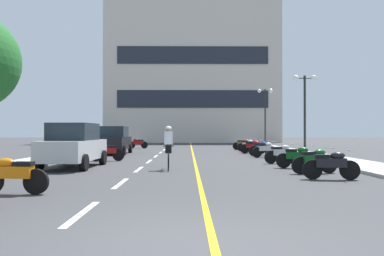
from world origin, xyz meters
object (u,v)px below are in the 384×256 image
Objects in this scene: street_lamp_mid at (305,96)px; motorcycle_12 at (243,144)px; motorcycle_11 at (248,145)px; motorcycle_4 at (298,157)px; motorcycle_13 at (138,143)px; motorcycle_1 at (13,174)px; motorcycle_9 at (253,147)px; parked_car_mid at (114,140)px; motorcycle_2 at (331,164)px; cyclist_rider at (168,147)px; motorcycle_5 at (282,153)px; street_lamp_far at (265,104)px; motorcycle_3 at (315,160)px; motorcycle_7 at (266,149)px; motorcycle_10 at (253,146)px; motorcycle_6 at (107,152)px; parked_car_near at (74,145)px; motorcycle_8 at (262,148)px.

motorcycle_12 is (-2.70, 7.37, -3.20)m from street_lamp_mid.
motorcycle_11 is 1.94m from motorcycle_12.
motorcycle_4 is 0.99× the size of motorcycle_13.
motorcycle_1 and motorcycle_9 have the same top height.
parked_car_mid is 16.40m from motorcycle_2.
motorcycle_5 is at bearing 29.71° from cyclist_rider.
street_lamp_far reaches higher than motorcycle_9.
motorcycle_1 is 1.01× the size of motorcycle_3.
motorcycle_3 is 1.01× the size of motorcycle_11.
motorcycle_12 is 0.98× the size of motorcycle_13.
street_lamp_mid reaches higher than motorcycle_7.
motorcycle_10 is 13.17m from cyclist_rider.
motorcycle_4 and motorcycle_5 have the same top height.
cyclist_rider is (-8.09, -21.46, -3.16)m from street_lamp_far.
motorcycle_1 is 1.02× the size of motorcycle_12.
motorcycle_2 is 17.13m from motorcycle_11.
motorcycle_3 is at bearing -89.52° from motorcycle_9.
motorcycle_11 is (8.65, 19.74, 0.00)m from motorcycle_1.
cyclist_rider reaches higher than motorcycle_6.
motorcycle_5 and motorcycle_7 have the same top height.
parked_car_mid reaches higher than motorcycle_12.
motorcycle_11 is at bearing 89.55° from motorcycle_2.
parked_car_near is 14.45m from motorcycle_10.
street_lamp_mid is 2.88× the size of motorcycle_12.
motorcycle_1 and motorcycle_4 have the same top height.
motorcycle_4 is 6.50m from motorcycle_7.
motorcycle_1 is 15.35m from motorcycle_7.
parked_car_near is at bearing -89.03° from parked_car_mid.
street_lamp_mid is 4.16m from motorcycle_8.
parked_car_mid is at bearing 159.80° from motorcycle_7.
street_lamp_mid is at bearing 71.16° from motorcycle_4.
motorcycle_6 is at bearing -123.71° from street_lamp_far.
motorcycle_11 is at bearing 89.71° from motorcycle_3.
motorcycle_13 is (-11.53, 10.12, -3.20)m from street_lamp_mid.
motorcycle_6 is 14.36m from motorcycle_12.
motorcycle_2 is 3.63m from motorcycle_4.
cyclist_rider is at bearing 59.51° from motorcycle_1.
motorcycle_10 is (0.04, 3.44, 0.00)m from motorcycle_8.
parked_car_near reaches higher than motorcycle_3.
motorcycle_1 is at bearing -128.26° from street_lamp_mid.
street_lamp_mid reaches higher than motorcycle_13.
cyclist_rider reaches higher than motorcycle_7.
street_lamp_mid is 1.14× the size of parked_car_near.
parked_car_mid is 2.49× the size of motorcycle_2.
motorcycle_7 is (-0.01, 8.43, 0.00)m from motorcycle_3.
parked_car_near reaches higher than motorcycle_6.
motorcycle_6 and motorcycle_13 have the same top height.
motorcycle_9 is at bearing 90.48° from motorcycle_3.
parked_car_mid is 2.48× the size of motorcycle_1.
motorcycle_8 is 0.97× the size of motorcycle_10.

